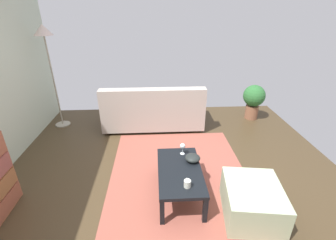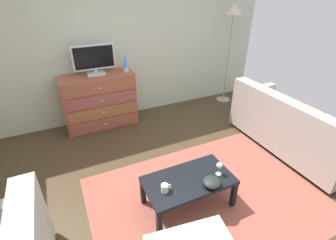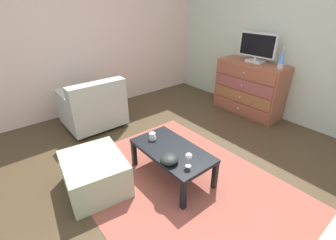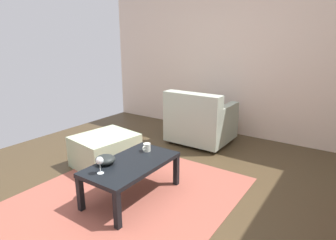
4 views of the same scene
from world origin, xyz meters
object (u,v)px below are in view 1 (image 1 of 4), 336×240
mug (187,183)px  bowl_decorative (193,158)px  ottoman (252,201)px  potted_plant (254,99)px  couch_large (153,110)px  standing_lamp (45,41)px  wine_glass (183,146)px  coffee_table (180,173)px

mug → bowl_decorative: 0.49m
ottoman → potted_plant: (2.54, -0.98, 0.24)m
couch_large → standing_lamp: (0.16, 1.82, 1.27)m
ottoman → standing_lamp: 4.05m
bowl_decorative → wine_glass: bearing=33.7°
couch_large → bowl_decorative: bearing=-164.2°
bowl_decorative → mug: bearing=164.5°
bowl_decorative → standing_lamp: 3.23m
couch_large → ottoman: size_ratio=2.68×
wine_glass → mug: bearing=178.2°
potted_plant → mug: bearing=145.4°
bowl_decorative → couch_large: size_ratio=0.10×
coffee_table → bowl_decorative: size_ratio=4.99×
coffee_table → couch_large: bearing=9.3°
coffee_table → potted_plant: bearing=-39.0°
coffee_table → standing_lamp: size_ratio=0.51×
mug → couch_large: bearing=9.3°
potted_plant → bowl_decorative: bearing=141.8°
mug → couch_large: couch_large is taller
coffee_table → couch_large: 1.93m
coffee_table → standing_lamp: (2.07, 2.14, 1.29)m
wine_glass → couch_large: bearing=13.6°
ottoman → potted_plant: 2.73m
mug → ottoman: size_ratio=0.16×
couch_large → potted_plant: couch_large is taller
coffee_table → mug: size_ratio=8.34×
coffee_table → ottoman: (-0.37, -0.77, -0.13)m
mug → standing_lamp: 3.44m
ottoman → couch_large: bearing=25.4°
wine_glass → bowl_decorative: wine_glass is taller
mug → bowl_decorative: same height
potted_plant → ottoman: bearing=158.8°
bowl_decorative → potted_plant: 2.54m
wine_glass → bowl_decorative: size_ratio=0.82×
couch_large → standing_lamp: standing_lamp is taller
coffee_table → wine_glass: wine_glass is taller
bowl_decorative → standing_lamp: bearing=50.7°
mug → bowl_decorative: size_ratio=0.60×
couch_large → ottoman: bearing=-154.6°
bowl_decorative → ottoman: size_ratio=0.27×
coffee_table → potted_plant: size_ratio=1.32×
wine_glass → couch_large: (1.58, 0.38, -0.15)m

